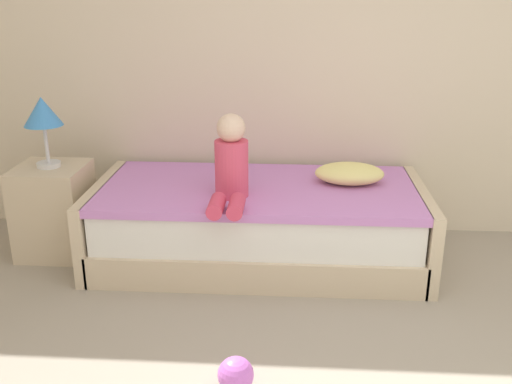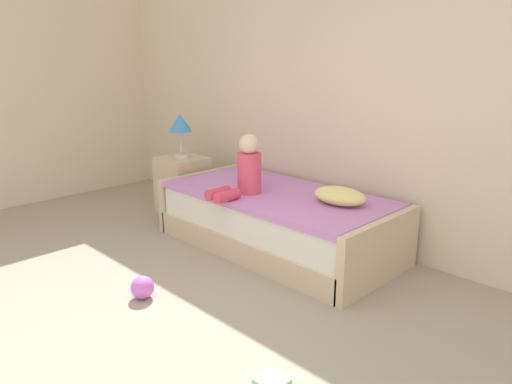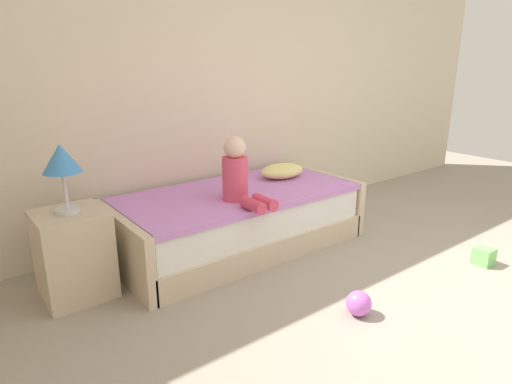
% 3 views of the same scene
% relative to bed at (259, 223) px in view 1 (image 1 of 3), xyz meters
% --- Properties ---
extents(wall_rear, '(7.20, 0.10, 2.90)m').
position_rel_bed_xyz_m(wall_rear, '(0.70, 0.60, 1.20)').
color(wall_rear, beige).
rests_on(wall_rear, ground).
extents(bed, '(2.11, 1.00, 0.50)m').
position_rel_bed_xyz_m(bed, '(0.00, 0.00, 0.00)').
color(bed, beige).
rests_on(bed, ground).
extents(nightstand, '(0.44, 0.44, 0.60)m').
position_rel_bed_xyz_m(nightstand, '(-1.35, 0.01, 0.05)').
color(nightstand, beige).
rests_on(nightstand, ground).
extents(table_lamp, '(0.24, 0.24, 0.45)m').
position_rel_bed_xyz_m(table_lamp, '(-1.35, 0.01, 0.69)').
color(table_lamp, silver).
rests_on(table_lamp, nightstand).
extents(child_figure, '(0.20, 0.51, 0.50)m').
position_rel_bed_xyz_m(child_figure, '(-0.15, -0.23, 0.46)').
color(child_figure, '#E04C6B').
rests_on(child_figure, bed).
extents(pillow, '(0.44, 0.30, 0.13)m').
position_rel_bed_xyz_m(pillow, '(0.58, 0.10, 0.32)').
color(pillow, '#F2E58C').
rests_on(pillow, bed).
extents(toy_ball, '(0.16, 0.16, 0.16)m').
position_rel_bed_xyz_m(toy_ball, '(-0.02, -1.34, -0.17)').
color(toy_ball, '#CC66D8').
rests_on(toy_ball, ground).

